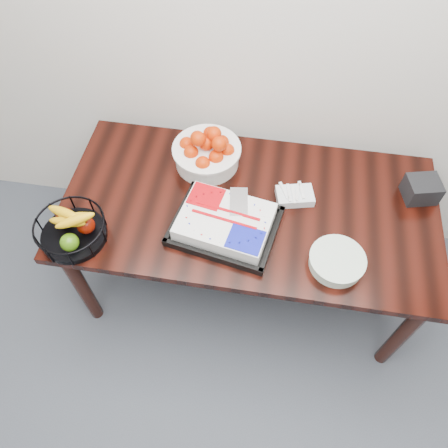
# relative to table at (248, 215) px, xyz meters

# --- Properties ---
(table) EXTENTS (1.80, 0.90, 0.75)m
(table) POSITION_rel_table_xyz_m (0.00, 0.00, 0.00)
(table) COLOR black
(table) RESTS_ON ground
(cake_tray) EXTENTS (0.52, 0.44, 0.10)m
(cake_tray) POSITION_rel_table_xyz_m (-0.09, -0.15, 0.13)
(cake_tray) COLOR black
(cake_tray) RESTS_ON table
(tangerine_bowl) EXTENTS (0.34, 0.34, 0.22)m
(tangerine_bowl) POSITION_rel_table_xyz_m (-0.25, 0.24, 0.18)
(tangerine_bowl) COLOR white
(tangerine_bowl) RESTS_ON table
(fruit_basket) EXTENTS (0.31, 0.31, 0.17)m
(fruit_basket) POSITION_rel_table_xyz_m (-0.76, -0.31, 0.15)
(fruit_basket) COLOR black
(fruit_basket) RESTS_ON table
(plate_stack) EXTENTS (0.24, 0.24, 0.06)m
(plate_stack) POSITION_rel_table_xyz_m (0.41, -0.27, 0.12)
(plate_stack) COLOR white
(plate_stack) RESTS_ON table
(fork_bag) EXTENTS (0.20, 0.15, 0.05)m
(fork_bag) POSITION_rel_table_xyz_m (0.21, 0.07, 0.11)
(fork_bag) COLOR silver
(fork_bag) RESTS_ON table
(napkin_box) EXTENTS (0.18, 0.16, 0.11)m
(napkin_box) POSITION_rel_table_xyz_m (0.80, 0.18, 0.14)
(napkin_box) COLOR black
(napkin_box) RESTS_ON table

